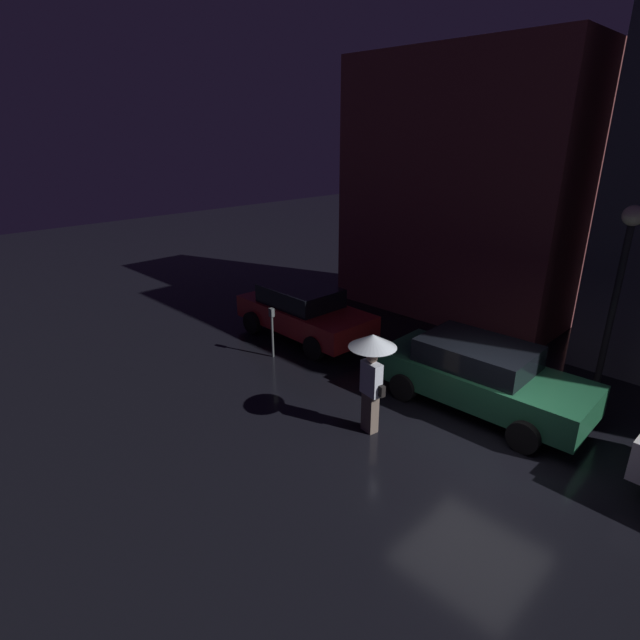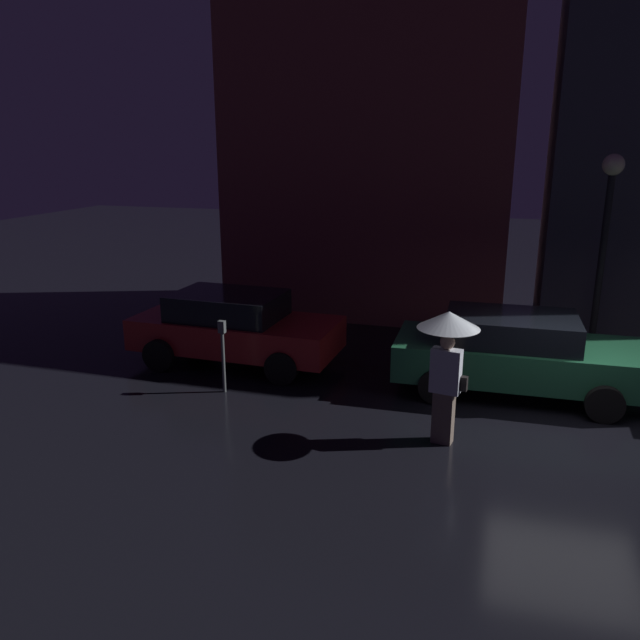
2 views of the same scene
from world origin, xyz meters
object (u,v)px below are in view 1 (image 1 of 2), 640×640
at_px(parked_car_red, 303,311).
at_px(parked_car_green, 481,375).
at_px(parking_meter, 272,327).
at_px(street_lamp_near, 622,266).
at_px(pedestrian_with_umbrella, 372,360).

xyz_separation_m(parked_car_red, parked_car_green, (5.54, -0.06, -0.01)).
bearing_deg(parking_meter, street_lamp_near, 31.28).
bearing_deg(parked_car_red, parking_meter, -71.37).
xyz_separation_m(parked_car_red, pedestrian_with_umbrella, (4.49, -2.43, 0.78)).
bearing_deg(parking_meter, pedestrian_with_umbrella, -12.37).
relative_size(pedestrian_with_umbrella, parking_meter, 1.53).
relative_size(parked_car_green, street_lamp_near, 1.05).
bearing_deg(street_lamp_near, pedestrian_with_umbrella, -118.07).
distance_m(pedestrian_with_umbrella, parking_meter, 4.19).
distance_m(parked_car_green, street_lamp_near, 3.71).
relative_size(parked_car_green, parking_meter, 3.26).
bearing_deg(pedestrian_with_umbrella, parked_car_green, -103.64).
xyz_separation_m(pedestrian_with_umbrella, parking_meter, (-4.03, 0.88, -0.71)).
distance_m(parked_car_red, pedestrian_with_umbrella, 5.17).
height_order(parking_meter, street_lamp_near, street_lamp_near).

